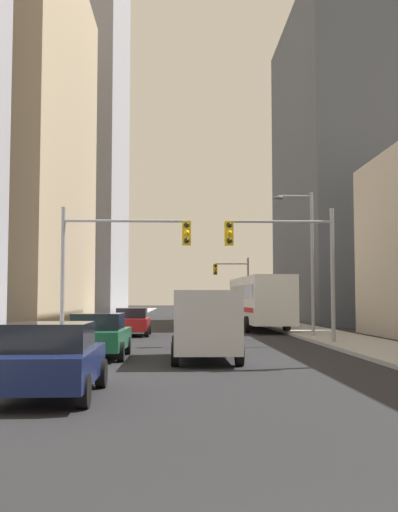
% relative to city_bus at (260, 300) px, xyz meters
% --- Properties ---
extents(sidewalk_left, '(3.44, 160.00, 0.15)m').
position_rel_city_bus_xyz_m(sidewalk_left, '(-11.39, 13.18, -1.85)').
color(sidewalk_left, '#9E9E99').
rests_on(sidewalk_left, ground).
extents(sidewalk_right, '(3.44, 160.00, 0.15)m').
position_rel_city_bus_xyz_m(sidewalk_right, '(2.59, 13.18, -1.85)').
color(sidewalk_right, '#9E9E99').
rests_on(sidewalk_right, ground).
extents(city_bus, '(2.90, 11.58, 3.40)m').
position_rel_city_bus_xyz_m(city_bus, '(0.00, 0.00, 0.00)').
color(city_bus, silver).
rests_on(city_bus, ground).
extents(cargo_van_silver, '(2.16, 5.22, 2.26)m').
position_rel_city_bus_xyz_m(cargo_van_silver, '(-4.43, -19.69, -0.64)').
color(cargo_van_silver, '#B7BABF').
rests_on(cargo_van_silver, ground).
extents(sedan_navy, '(1.95, 4.23, 1.52)m').
position_rel_city_bus_xyz_m(sedan_navy, '(-7.91, -27.15, -1.16)').
color(sedan_navy, '#141E4C').
rests_on(sedan_navy, ground).
extents(sedan_green, '(1.95, 4.24, 1.52)m').
position_rel_city_bus_xyz_m(sedan_green, '(-8.00, -18.67, -1.16)').
color(sedan_green, '#195938').
rests_on(sedan_green, ground).
extents(sedan_red, '(1.95, 4.21, 1.52)m').
position_rel_city_bus_xyz_m(sedan_red, '(-7.80, -5.74, -1.16)').
color(sedan_red, maroon).
rests_on(sedan_red, ground).
extents(sedan_blue, '(1.95, 4.25, 1.52)m').
position_rel_city_bus_xyz_m(sedan_blue, '(-4.51, 3.98, -1.16)').
color(sedan_blue, navy).
rests_on(sedan_blue, ground).
extents(sedan_maroon, '(1.95, 4.20, 1.52)m').
position_rel_city_bus_xyz_m(sedan_maroon, '(-0.98, 9.58, -1.16)').
color(sedan_maroon, maroon).
rests_on(sedan_maroon, ground).
extents(traffic_signal_near_left, '(5.62, 0.44, 6.00)m').
position_rel_city_bus_xyz_m(traffic_signal_near_left, '(-7.81, -13.12, 2.20)').
color(traffic_signal_near_left, gray).
rests_on(traffic_signal_near_left, ground).
extents(traffic_signal_near_right, '(4.83, 0.44, 6.00)m').
position_rel_city_bus_xyz_m(traffic_signal_near_right, '(-0.62, -13.12, 2.16)').
color(traffic_signal_near_right, gray).
rests_on(traffic_signal_near_right, ground).
extents(traffic_signal_far_right, '(3.43, 0.44, 6.00)m').
position_rel_city_bus_xyz_m(traffic_signal_far_right, '(0.03, 19.34, 2.10)').
color(traffic_signal_far_right, gray).
rests_on(traffic_signal_far_right, ground).
extents(street_lamp_right, '(2.08, 0.32, 7.50)m').
position_rel_city_bus_xyz_m(street_lamp_right, '(1.26, -8.60, 2.57)').
color(street_lamp_right, gray).
rests_on(street_lamp_right, ground).
extents(building_left_far_tower, '(23.82, 29.30, 58.22)m').
position_rel_city_bus_xyz_m(building_left_far_tower, '(-25.86, 55.17, 27.18)').
color(building_left_far_tower, '#93939E').
rests_on(building_left_far_tower, ground).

